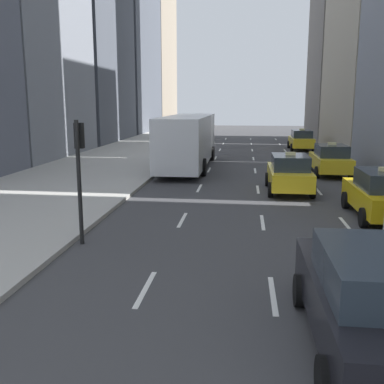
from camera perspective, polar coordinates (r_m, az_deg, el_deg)
sidewalk_left at (r=29.82m, az=-10.82°, el=3.41°), size 8.00×66.00×0.15m
lane_markings at (r=24.53m, az=8.17°, el=1.66°), size 5.72×56.00×0.01m
taxi_lead at (r=21.13m, az=12.25°, el=2.37°), size 2.02×4.40×1.87m
taxi_second at (r=17.28m, az=22.95°, el=-0.24°), size 2.02×4.40×1.87m
taxi_third at (r=40.24m, az=13.70°, el=6.45°), size 2.02×4.40×1.87m
taxi_fourth at (r=26.75m, az=17.17°, el=3.96°), size 2.02×4.40×1.87m
sedan_black_near at (r=8.08m, az=21.55°, el=-12.52°), size 2.02×4.84×1.81m
city_bus at (r=28.41m, az=-0.50°, el=6.70°), size 2.80×11.61×3.25m
traffic_light_pole at (r=13.21m, az=-14.11°, el=3.73°), size 0.24×0.42×3.60m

